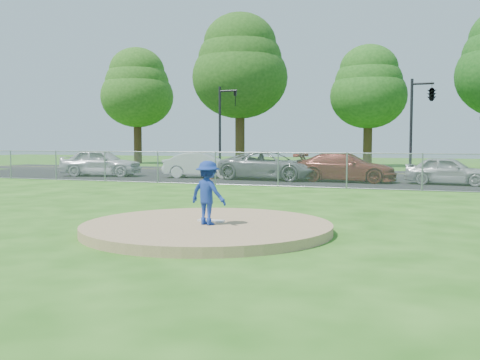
{
  "coord_description": "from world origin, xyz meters",
  "views": [
    {
      "loc": [
        4.73,
        -10.48,
        1.93
      ],
      "look_at": [
        0.0,
        2.0,
        1.0
      ],
      "focal_mm": 40.0,
      "sensor_mm": 36.0,
      "label": 1
    }
  ],
  "objects_px": {
    "parked_car_gray": "(270,166)",
    "parked_car_darkred": "(345,167)",
    "tree_left": "(240,66)",
    "traffic_signal_center": "(430,96)",
    "tree_far_left": "(137,88)",
    "parked_car_silver": "(101,163)",
    "parked_car_pearl": "(448,171)",
    "parked_car_white": "(202,165)",
    "pitcher": "(208,193)",
    "traffic_cone": "(210,172)",
    "tree_center": "(368,87)",
    "traffic_signal_left": "(223,121)"
  },
  "relations": [
    {
      "from": "parked_car_gray",
      "to": "parked_car_darkred",
      "type": "bearing_deg",
      "value": -85.22
    },
    {
      "from": "tree_left",
      "to": "traffic_signal_center",
      "type": "xyz_separation_m",
      "value": [
        14.97,
        -9.0,
        -3.63
      ]
    },
    {
      "from": "tree_far_left",
      "to": "tree_left",
      "type": "bearing_deg",
      "value": -10.3
    },
    {
      "from": "parked_car_silver",
      "to": "parked_car_pearl",
      "type": "xyz_separation_m",
      "value": [
        18.69,
        0.37,
        -0.14
      ]
    },
    {
      "from": "tree_far_left",
      "to": "parked_car_white",
      "type": "height_order",
      "value": "tree_far_left"
    },
    {
      "from": "pitcher",
      "to": "parked_car_pearl",
      "type": "bearing_deg",
      "value": -91.97
    },
    {
      "from": "traffic_signal_center",
      "to": "parked_car_pearl",
      "type": "relative_size",
      "value": 1.48
    },
    {
      "from": "traffic_cone",
      "to": "tree_center",
      "type": "bearing_deg",
      "value": 72.05
    },
    {
      "from": "tree_far_left",
      "to": "tree_left",
      "type": "relative_size",
      "value": 0.86
    },
    {
      "from": "traffic_signal_left",
      "to": "traffic_signal_center",
      "type": "height_order",
      "value": "same"
    },
    {
      "from": "tree_left",
      "to": "traffic_signal_left",
      "type": "height_order",
      "value": "tree_left"
    },
    {
      "from": "parked_car_gray",
      "to": "tree_left",
      "type": "bearing_deg",
      "value": 31.44
    },
    {
      "from": "traffic_signal_left",
      "to": "traffic_cone",
      "type": "height_order",
      "value": "traffic_signal_left"
    },
    {
      "from": "tree_center",
      "to": "traffic_signal_left",
      "type": "relative_size",
      "value": 1.76
    },
    {
      "from": "tree_far_left",
      "to": "pitcher",
      "type": "bearing_deg",
      "value": -56.34
    },
    {
      "from": "parked_car_silver",
      "to": "parked_car_pearl",
      "type": "height_order",
      "value": "parked_car_silver"
    },
    {
      "from": "pitcher",
      "to": "parked_car_white",
      "type": "height_order",
      "value": "pitcher"
    },
    {
      "from": "traffic_signal_center",
      "to": "pitcher",
      "type": "height_order",
      "value": "traffic_signal_center"
    },
    {
      "from": "tree_center",
      "to": "parked_car_pearl",
      "type": "height_order",
      "value": "tree_center"
    },
    {
      "from": "parked_car_silver",
      "to": "parked_car_white",
      "type": "height_order",
      "value": "parked_car_silver"
    },
    {
      "from": "tree_left",
      "to": "parked_car_darkred",
      "type": "relative_size",
      "value": 2.55
    },
    {
      "from": "parked_car_gray",
      "to": "parked_car_white",
      "type": "bearing_deg",
      "value": 91.24
    },
    {
      "from": "parked_car_gray",
      "to": "tree_center",
      "type": "bearing_deg",
      "value": -2.94
    },
    {
      "from": "parked_car_silver",
      "to": "parked_car_darkred",
      "type": "xyz_separation_m",
      "value": [
        13.96,
        0.46,
        -0.07
      ]
    },
    {
      "from": "pitcher",
      "to": "tree_center",
      "type": "bearing_deg",
      "value": -73.14
    },
    {
      "from": "parked_car_pearl",
      "to": "parked_car_white",
      "type": "bearing_deg",
      "value": 96.57
    },
    {
      "from": "tree_center",
      "to": "traffic_signal_left",
      "type": "height_order",
      "value": "tree_center"
    },
    {
      "from": "traffic_signal_center",
      "to": "parked_car_gray",
      "type": "relative_size",
      "value": 1.06
    },
    {
      "from": "parked_car_white",
      "to": "parked_car_pearl",
      "type": "distance_m",
      "value": 12.63
    },
    {
      "from": "tree_far_left",
      "to": "traffic_signal_left",
      "type": "relative_size",
      "value": 1.92
    },
    {
      "from": "traffic_signal_left",
      "to": "parked_car_gray",
      "type": "relative_size",
      "value": 1.06
    },
    {
      "from": "traffic_cone",
      "to": "parked_car_silver",
      "type": "bearing_deg",
      "value": -178.09
    },
    {
      "from": "tree_center",
      "to": "traffic_signal_center",
      "type": "bearing_deg",
      "value": -67.51
    },
    {
      "from": "traffic_cone",
      "to": "parked_car_white",
      "type": "xyz_separation_m",
      "value": [
        -0.68,
        0.56,
        0.35
      ]
    },
    {
      "from": "traffic_signal_center",
      "to": "pitcher",
      "type": "distance_m",
      "value": 22.86
    },
    {
      "from": "parked_car_silver",
      "to": "traffic_signal_center",
      "type": "bearing_deg",
      "value": -82.3
    },
    {
      "from": "tree_far_left",
      "to": "traffic_signal_left",
      "type": "xyz_separation_m",
      "value": [
        13.24,
        -11.0,
        -3.7
      ]
    },
    {
      "from": "traffic_signal_center",
      "to": "parked_car_darkred",
      "type": "xyz_separation_m",
      "value": [
        -3.69,
        -6.09,
        -3.89
      ]
    },
    {
      "from": "traffic_cone",
      "to": "parked_car_pearl",
      "type": "distance_m",
      "value": 11.95
    },
    {
      "from": "tree_center",
      "to": "parked_car_darkred",
      "type": "distance_m",
      "value": 19.02
    },
    {
      "from": "traffic_signal_left",
      "to": "pitcher",
      "type": "relative_size",
      "value": 4.14
    },
    {
      "from": "tree_left",
      "to": "parked_car_gray",
      "type": "bearing_deg",
      "value": -63.86
    },
    {
      "from": "tree_left",
      "to": "parked_car_darkred",
      "type": "bearing_deg",
      "value": -53.21
    },
    {
      "from": "parked_car_gray",
      "to": "parked_car_darkred",
      "type": "xyz_separation_m",
      "value": [
        3.9,
        -0.04,
        -0.02
      ]
    },
    {
      "from": "pitcher",
      "to": "parked_car_white",
      "type": "relative_size",
      "value": 0.32
    },
    {
      "from": "parked_car_white",
      "to": "parked_car_gray",
      "type": "xyz_separation_m",
      "value": [
        4.0,
        -0.28,
        0.04
      ]
    },
    {
      "from": "parked_car_darkred",
      "to": "parked_car_silver",
      "type": "bearing_deg",
      "value": 94.58
    },
    {
      "from": "traffic_signal_center",
      "to": "parked_car_white",
      "type": "bearing_deg",
      "value": -153.53
    },
    {
      "from": "tree_far_left",
      "to": "traffic_signal_center",
      "type": "height_order",
      "value": "tree_far_left"
    },
    {
      "from": "parked_car_pearl",
      "to": "tree_center",
      "type": "bearing_deg",
      "value": 26.73
    }
  ]
}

